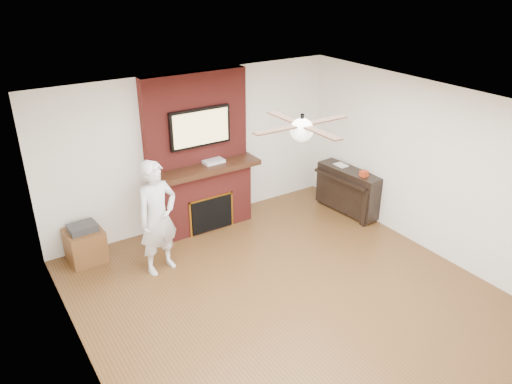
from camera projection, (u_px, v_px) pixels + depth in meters
room_shell at (298, 217)px, 5.87m from camera, size 5.36×5.86×2.86m
fireplace at (201, 168)px, 7.92m from camera, size 1.78×0.64×2.50m
tv at (200, 128)px, 7.60m from camera, size 1.00×0.08×0.60m
ceiling_fan at (302, 129)px, 5.41m from camera, size 1.21×1.21×0.31m
person at (158, 218)px, 6.77m from camera, size 0.67×0.52×1.64m
side_table at (85, 244)px, 7.22m from camera, size 0.53×0.53×0.58m
piano at (348, 189)px, 8.56m from camera, size 0.56×1.23×0.88m
cable_box at (214, 161)px, 7.89m from camera, size 0.34×0.20×0.05m
candle_orange at (201, 227)px, 8.09m from camera, size 0.07×0.07×0.12m
candle_green at (211, 225)px, 8.18m from camera, size 0.07×0.07×0.10m
candle_cream at (211, 225)px, 8.17m from camera, size 0.08×0.08×0.12m
candle_blue at (220, 224)px, 8.24m from camera, size 0.07×0.07×0.08m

